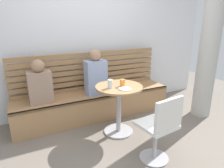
# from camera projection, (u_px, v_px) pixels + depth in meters

# --- Properties ---
(ground) EXTENTS (8.00, 8.00, 0.00)m
(ground) POSITION_uv_depth(u_px,v_px,m) (131.00, 155.00, 2.62)
(ground) COLOR #70665B
(back_wall) EXTENTS (5.20, 0.10, 2.90)m
(back_wall) POSITION_uv_depth(u_px,v_px,m) (84.00, 31.00, 3.57)
(back_wall) COLOR silver
(back_wall) RESTS_ON ground
(concrete_pillar) EXTENTS (0.32, 0.32, 2.80)m
(concrete_pillar) POSITION_uv_depth(u_px,v_px,m) (211.00, 35.00, 3.31)
(concrete_pillar) COLOR #B2B2AD
(concrete_pillar) RESTS_ON ground
(booth_bench) EXTENTS (2.70, 0.52, 0.44)m
(booth_bench) POSITION_uv_depth(u_px,v_px,m) (95.00, 105.00, 3.57)
(booth_bench) COLOR #A87C51
(booth_bench) RESTS_ON ground
(booth_backrest) EXTENTS (2.65, 0.04, 0.67)m
(booth_backrest) POSITION_uv_depth(u_px,v_px,m) (89.00, 71.00, 3.61)
(booth_backrest) COLOR #9A7249
(booth_backrest) RESTS_ON booth_bench
(cafe_table) EXTENTS (0.68, 0.68, 0.74)m
(cafe_table) POSITION_uv_depth(u_px,v_px,m) (119.00, 100.00, 2.99)
(cafe_table) COLOR #ADADB2
(cafe_table) RESTS_ON ground
(white_chair) EXTENTS (0.45, 0.45, 0.85)m
(white_chair) POSITION_uv_depth(u_px,v_px,m) (160.00, 127.00, 2.36)
(white_chair) COLOR #ADADB2
(white_chair) RESTS_ON ground
(person_adult) EXTENTS (0.34, 0.22, 0.75)m
(person_adult) POSITION_uv_depth(u_px,v_px,m) (96.00, 75.00, 3.38)
(person_adult) COLOR #8C9EC6
(person_adult) RESTS_ON booth_bench
(person_child_left) EXTENTS (0.34, 0.22, 0.66)m
(person_child_left) POSITION_uv_depth(u_px,v_px,m) (40.00, 84.00, 3.03)
(person_child_left) COLOR #9E7F6B
(person_child_left) RESTS_ON booth_bench
(cup_glass_tall) EXTENTS (0.07, 0.07, 0.12)m
(cup_glass_tall) POSITION_uv_depth(u_px,v_px,m) (110.00, 84.00, 2.82)
(cup_glass_tall) COLOR silver
(cup_glass_tall) RESTS_ON cafe_table
(cup_tumbler_orange) EXTENTS (0.07, 0.07, 0.10)m
(cup_tumbler_orange) POSITION_uv_depth(u_px,v_px,m) (122.00, 83.00, 2.90)
(cup_tumbler_orange) COLOR orange
(cup_tumbler_orange) RESTS_ON cafe_table
(plate_small) EXTENTS (0.17, 0.17, 0.01)m
(plate_small) POSITION_uv_depth(u_px,v_px,m) (125.00, 89.00, 2.79)
(plate_small) COLOR white
(plate_small) RESTS_ON cafe_table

